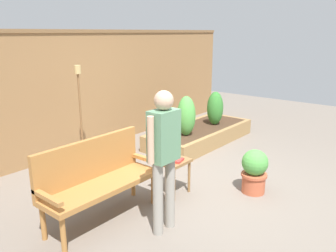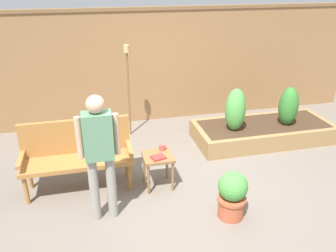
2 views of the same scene
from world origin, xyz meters
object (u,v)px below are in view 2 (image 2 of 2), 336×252
cup_on_table (162,147)px  book_on_table (158,157)px  side_table (158,160)px  shrub_far_corner (288,106)px  potted_boxwood (232,194)px  tiki_torch (128,75)px  person_by_bench (99,149)px  garden_bench (77,150)px  shrub_near_bench (235,110)px

cup_on_table → book_on_table: 0.24m
side_table → cup_on_table: 0.20m
side_table → shrub_far_corner: bearing=19.5°
potted_boxwood → tiki_torch: tiki_torch is taller
shrub_far_corner → cup_on_table: bearing=-162.6°
book_on_table → potted_boxwood: (0.73, -0.76, -0.18)m
side_table → person_by_bench: size_ratio=0.31×
cup_on_table → shrub_far_corner: shrub_far_corner is taller
garden_bench → side_table: garden_bench is taller
side_table → potted_boxwood: potted_boxwood is taller
potted_boxwood → person_by_bench: 1.64m
shrub_far_corner → garden_bench: bearing=-170.2°
shrub_near_bench → shrub_far_corner: bearing=0.0°
garden_bench → cup_on_table: 1.15m
cup_on_table → garden_bench: bearing=173.1°
cup_on_table → potted_boxwood: (0.63, -0.98, -0.20)m
cup_on_table → shrub_far_corner: 2.49m
tiki_torch → book_on_table: bearing=-85.6°
shrub_far_corner → tiki_torch: 2.79m
cup_on_table → potted_boxwood: bearing=-57.2°
side_table → shrub_near_bench: 1.74m
garden_bench → potted_boxwood: (1.77, -1.11, -0.23)m
potted_boxwood → shrub_far_corner: 2.47m
side_table → tiki_torch: tiki_torch is taller
potted_boxwood → garden_bench: bearing=147.8°
cup_on_table → person_by_bench: bearing=-143.3°
side_table → person_by_bench: bearing=-146.6°
person_by_bench → cup_on_table: bearing=36.7°
garden_bench → tiki_torch: bearing=58.5°
potted_boxwood → shrub_far_corner: size_ratio=0.90×
person_by_bench → side_table: bearing=33.4°
garden_bench → tiki_torch: size_ratio=0.88×
garden_bench → cup_on_table: garden_bench is taller
shrub_far_corner → tiki_torch: bearing=161.6°
side_table → potted_boxwood: size_ratio=0.79×
tiki_torch → side_table: bearing=-85.0°
book_on_table → tiki_torch: tiki_torch is taller
side_table → shrub_far_corner: (2.46, 0.87, 0.24)m
side_table → book_on_table: size_ratio=2.73×
potted_boxwood → person_by_bench: (-1.48, 0.34, 0.61)m
side_table → shrub_near_bench: bearing=30.4°
shrub_near_bench → tiki_torch: (-1.63, 0.87, 0.46)m
book_on_table → person_by_bench: person_by_bench is taller
side_table → shrub_near_bench: (1.48, 0.87, 0.26)m
garden_bench → book_on_table: (1.04, -0.35, -0.05)m
side_table → cup_on_table: size_ratio=4.19×
potted_boxwood → shrub_near_bench: shrub_near_bench is taller
shrub_near_bench → person_by_bench: person_by_bench is taller
garden_bench → shrub_near_bench: 2.61m
side_table → book_on_table: (-0.01, -0.09, 0.10)m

